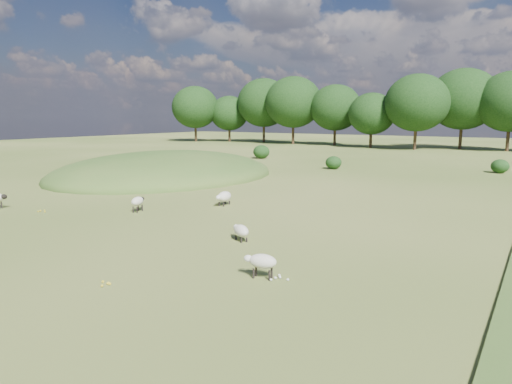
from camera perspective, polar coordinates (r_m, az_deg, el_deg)
ground at (r=38.38m, az=10.46°, el=2.09°), size 160.00×160.00×0.00m
mound at (r=38.24m, az=-11.25°, el=2.04°), size 16.00×20.00×4.00m
treeline at (r=72.38m, az=20.74°, el=10.24°), size 96.28×14.66×11.70m
shrubs at (r=47.31m, az=8.56°, el=4.35°), size 26.10×7.08×1.54m
sheep_1 at (r=17.86m, az=-1.90°, el=-4.85°), size 1.11×0.89×0.63m
sheep_2 at (r=13.78m, az=0.72°, el=-8.67°), size 1.08×0.62×0.75m
sheep_3 at (r=24.89m, az=-4.03°, el=-0.59°), size 0.69×1.35×0.77m
sheep_5 at (r=23.92m, az=-14.57°, el=-1.14°), size 0.72×1.12×0.78m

